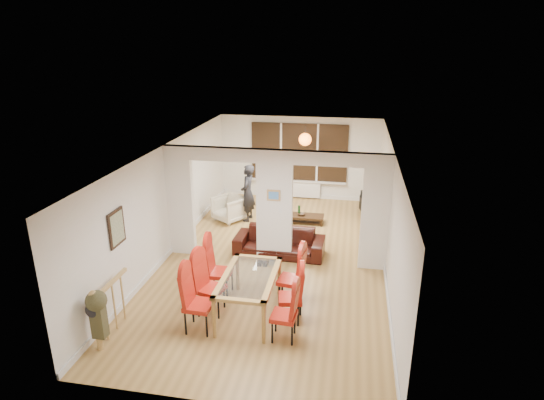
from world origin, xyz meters
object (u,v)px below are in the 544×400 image
(sofa, at_px, (279,242))
(bowl, at_px, (301,214))
(dining_chair_rb, at_px, (290,294))
(person, at_px, (248,193))
(dining_chair_lb, at_px, (211,285))
(television, at_px, (362,206))
(dining_chair_lc, at_px, (220,268))
(armchair, at_px, (229,209))
(dining_chair_ra, at_px, (284,312))
(coffee_table, at_px, (307,219))
(dining_chair_la, at_px, (199,301))
(dining_table, at_px, (249,295))
(dining_chair_rc, at_px, (291,276))
(bottle, at_px, (299,210))

(sofa, relative_size, bowl, 9.84)
(dining_chair_rb, relative_size, person, 0.65)
(dining_chair_lb, height_order, television, dining_chair_lb)
(dining_chair_lb, height_order, person, person)
(dining_chair_lc, relative_size, armchair, 1.51)
(dining_chair_ra, relative_size, television, 0.99)
(coffee_table, bearing_deg, dining_chair_la, -103.99)
(dining_table, height_order, dining_chair_ra, dining_chair_ra)
(television, bearing_deg, dining_chair_ra, 152.59)
(sofa, xyz_separation_m, television, (1.93, 2.91, -0.01))
(dining_chair_lc, relative_size, person, 0.72)
(dining_table, relative_size, dining_chair_ra, 1.64)
(bowl, bearing_deg, dining_table, -95.13)
(sofa, bearing_deg, dining_chair_lc, -111.16)
(bowl, bearing_deg, sofa, -97.76)
(dining_chair_lc, bearing_deg, dining_chair_lb, -90.41)
(dining_table, xyz_separation_m, bowl, (0.42, 4.63, -0.16))
(dining_chair_rb, height_order, dining_chair_rc, dining_chair_rc)
(dining_table, bearing_deg, dining_chair_lb, -174.90)
(dining_chair_la, relative_size, dining_chair_rc, 1.01)
(person, xyz_separation_m, coffee_table, (1.65, 0.09, -0.69))
(person, distance_m, television, 3.32)
(dining_chair_lc, relative_size, bowl, 5.44)
(dining_chair_lb, xyz_separation_m, bottle, (1.04, 4.77, -0.22))
(dining_chair_ra, height_order, person, person)
(dining_chair_la, distance_m, dining_chair_ra, 1.48)
(armchair, bearing_deg, dining_chair_lc, -43.28)
(armchair, bearing_deg, sofa, -13.12)
(sofa, relative_size, television, 2.01)
(dining_chair_lb, relative_size, bowl, 5.38)
(dining_chair_lb, relative_size, dining_chair_lc, 0.99)
(dining_chair_lc, bearing_deg, dining_chair_rb, -23.95)
(dining_chair_lb, relative_size, dining_chair_ra, 1.11)
(dining_chair_lb, xyz_separation_m, coffee_table, (1.27, 4.70, -0.47))
(dining_table, relative_size, dining_chair_lc, 1.46)
(television, bearing_deg, sofa, 131.33)
(dining_chair_la, height_order, dining_chair_ra, dining_chair_la)
(dining_chair_lc, bearing_deg, armchair, 101.08)
(dining_chair_lc, height_order, television, dining_chair_lc)
(dining_chair_rc, bearing_deg, bottle, 103.73)
(armchair, bearing_deg, person, 46.92)
(dining_chair_la, distance_m, television, 6.72)
(dining_chair_ra, distance_m, person, 5.48)
(dining_chair_rb, height_order, armchair, dining_chair_rb)
(dining_table, relative_size, bottle, 6.28)
(bottle, bearing_deg, coffee_table, -16.97)
(bottle, bearing_deg, armchair, -171.91)
(bottle, bearing_deg, bowl, -46.05)
(bottle, bearing_deg, dining_chair_la, -101.47)
(dining_chair_la, height_order, armchair, dining_chair_la)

